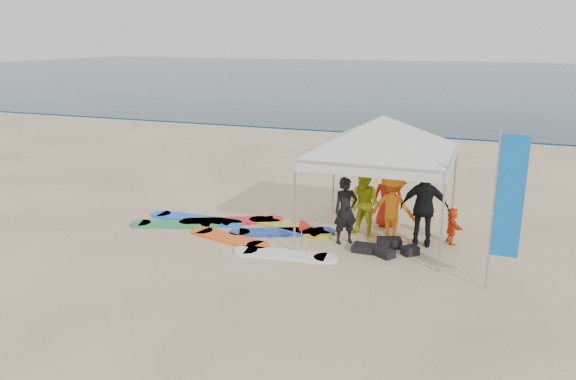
# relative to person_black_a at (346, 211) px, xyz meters

# --- Properties ---
(ground) EXTENTS (120.00, 120.00, 0.00)m
(ground) POSITION_rel_person_black_a_xyz_m (-1.52, -2.65, -0.81)
(ground) COLOR beige
(ground) RESTS_ON ground
(ocean) EXTENTS (160.00, 84.00, 0.08)m
(ocean) POSITION_rel_person_black_a_xyz_m (-1.52, 57.35, -0.77)
(ocean) COLOR #0C2633
(ocean) RESTS_ON ground
(shoreline_foam) EXTENTS (160.00, 1.20, 0.01)m
(shoreline_foam) POSITION_rel_person_black_a_xyz_m (-1.52, 15.55, -0.81)
(shoreline_foam) COLOR silver
(shoreline_foam) RESTS_ON ground
(person_black_a) EXTENTS (0.71, 0.67, 1.63)m
(person_black_a) POSITION_rel_person_black_a_xyz_m (0.00, 0.00, 0.00)
(person_black_a) COLOR black
(person_black_a) RESTS_ON ground
(person_yellow) EXTENTS (0.98, 0.87, 1.68)m
(person_yellow) POSITION_rel_person_black_a_xyz_m (0.32, 0.59, 0.03)
(person_yellow) COLOR #BBC51B
(person_yellow) RESTS_ON ground
(person_orange_a) EXTENTS (1.12, 0.69, 1.67)m
(person_orange_a) POSITION_rel_person_black_a_xyz_m (1.02, 0.61, 0.02)
(person_orange_a) COLOR orange
(person_orange_a) RESTS_ON ground
(person_black_b) EXTENTS (1.16, 0.60, 1.90)m
(person_black_b) POSITION_rel_person_black_a_xyz_m (1.78, 0.43, 0.14)
(person_black_b) COLOR black
(person_black_b) RESTS_ON ground
(person_orange_b) EXTENTS (0.85, 0.63, 1.59)m
(person_orange_b) POSITION_rel_person_black_a_xyz_m (0.73, 1.57, -0.02)
(person_orange_b) COLOR red
(person_orange_b) RESTS_ON ground
(person_seated) EXTENTS (0.56, 0.87, 0.90)m
(person_seated) POSITION_rel_person_black_a_xyz_m (2.42, 0.84, -0.36)
(person_seated) COLOR #F54915
(person_seated) RESTS_ON ground
(canopy_tent) EXTENTS (4.60, 4.60, 3.47)m
(canopy_tent) POSITION_rel_person_black_a_xyz_m (0.68, 0.65, 2.21)
(canopy_tent) COLOR #A5A5A8
(canopy_tent) RESTS_ON ground
(feather_flag) EXTENTS (0.54, 0.04, 3.20)m
(feather_flag) POSITION_rel_person_black_a_xyz_m (3.51, -1.52, 1.07)
(feather_flag) COLOR #A5A5A8
(feather_flag) RESTS_ON ground
(marker_pennant) EXTENTS (0.28, 0.28, 0.64)m
(marker_pennant) POSITION_rel_person_black_a_xyz_m (-0.81, -0.53, -0.32)
(marker_pennant) COLOR #A5A5A8
(marker_pennant) RESTS_ON ground
(gear_pile) EXTENTS (1.52, 1.12, 0.22)m
(gear_pile) POSITION_rel_person_black_a_xyz_m (1.01, -0.23, -0.72)
(gear_pile) COLOR black
(gear_pile) RESTS_ON ground
(surfboard_spread) EXTENTS (5.40, 2.84, 0.07)m
(surfboard_spread) POSITION_rel_person_black_a_xyz_m (-2.75, -0.12, -0.78)
(surfboard_spread) COLOR #FF5E15
(surfboard_spread) RESTS_ON ground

